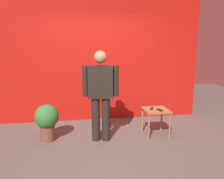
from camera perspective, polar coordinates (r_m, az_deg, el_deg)
ground_plane at (r=3.78m, az=-1.66°, el=-15.78°), size 12.00×12.00×0.00m
back_wall_red at (r=5.05m, az=-4.22°, el=10.06°), size 4.94×0.12×3.24m
standing_person at (r=3.87m, az=-3.04°, el=-0.58°), size 0.66×0.27×1.65m
side_table at (r=4.29m, az=11.59°, el=-6.31°), size 0.47×0.47×0.53m
cell_phone at (r=4.20m, az=12.58°, el=-5.35°), size 0.10×0.15×0.01m
tv_remote at (r=4.25m, az=10.49°, el=-5.00°), size 0.12×0.17×0.02m
potted_plant at (r=4.16m, az=-16.89°, el=-7.63°), size 0.44×0.44×0.69m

